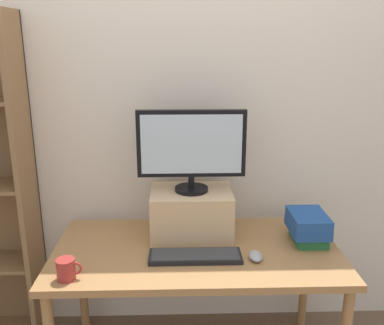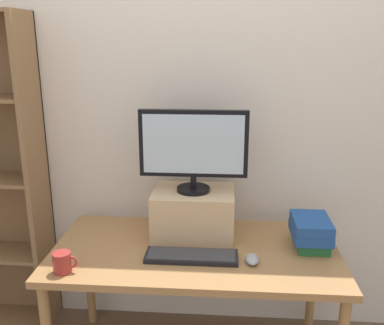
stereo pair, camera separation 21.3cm
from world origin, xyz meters
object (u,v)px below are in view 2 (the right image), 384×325
(keyboard, at_px, (191,256))
(computer_monitor, at_px, (193,147))
(desk, at_px, (195,260))
(computer_mouse, at_px, (252,259))
(book_stack, at_px, (311,232))
(riser_box, at_px, (193,213))
(coffee_mug, at_px, (63,262))

(keyboard, bearing_deg, computer_monitor, 92.12)
(desk, height_order, computer_mouse, computer_mouse)
(computer_monitor, xyz_separation_m, book_stack, (0.61, -0.10, -0.41))
(riser_box, xyz_separation_m, book_stack, (0.61, -0.11, -0.04))
(desk, relative_size, book_stack, 5.76)
(computer_monitor, relative_size, keyboard, 1.25)
(computer_mouse, distance_m, coffee_mug, 0.89)
(riser_box, xyz_separation_m, coffee_mug, (-0.57, -0.44, -0.08))
(computer_mouse, relative_size, coffee_mug, 0.90)
(computer_mouse, bearing_deg, desk, 156.16)
(computer_mouse, relative_size, book_stack, 0.41)
(book_stack, bearing_deg, riser_box, 170.24)
(desk, relative_size, computer_monitor, 2.58)
(riser_box, height_order, book_stack, riser_box)
(riser_box, bearing_deg, keyboard, -87.89)
(desk, height_order, keyboard, keyboard)
(keyboard, relative_size, computer_mouse, 4.35)
(desk, xyz_separation_m, riser_box, (-0.02, 0.17, 0.20))
(coffee_mug, bearing_deg, desk, 24.94)
(computer_mouse, bearing_deg, computer_monitor, 136.12)
(book_stack, bearing_deg, computer_monitor, 170.38)
(desk, xyz_separation_m, book_stack, (0.59, 0.06, 0.15))
(riser_box, bearing_deg, desk, -82.67)
(desk, height_order, computer_monitor, computer_monitor)
(desk, bearing_deg, riser_box, 97.33)
(riser_box, height_order, computer_mouse, riser_box)
(desk, distance_m, coffee_mug, 0.66)
(book_stack, relative_size, coffee_mug, 2.19)
(riser_box, height_order, coffee_mug, riser_box)
(desk, height_order, coffee_mug, coffee_mug)
(computer_monitor, height_order, keyboard, computer_monitor)
(keyboard, bearing_deg, book_stack, 15.74)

